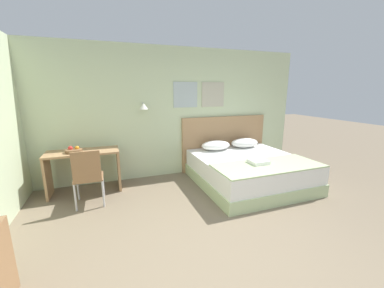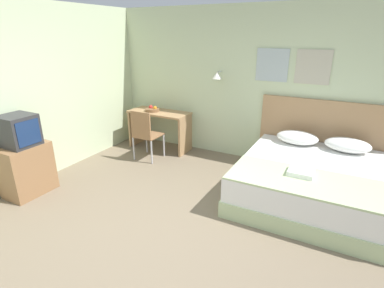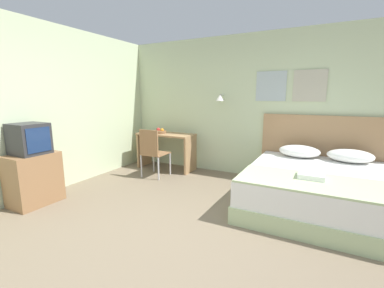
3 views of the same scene
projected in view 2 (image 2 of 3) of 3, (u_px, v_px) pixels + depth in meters
ground_plane at (162, 247)px, 3.27m from camera, size 24.00×24.00×0.00m
wall_back at (251, 86)px, 5.19m from camera, size 6.00×0.31×2.65m
bed at (312, 183)px, 4.11m from camera, size 1.93×1.98×0.54m
headboard at (323, 138)px, 4.83m from camera, size 2.05×0.06×1.21m
pillow_left at (297, 138)px, 4.74m from camera, size 0.64×0.42×0.20m
pillow_right at (348, 145)px, 4.43m from camera, size 0.64×0.42×0.20m
throw_blanket at (308, 182)px, 3.53m from camera, size 1.87×0.79×0.02m
folded_towel_near_foot at (301, 172)px, 3.68m from camera, size 0.30×0.28×0.06m
desk at (160, 123)px, 5.89m from camera, size 1.20×0.51×0.76m
desk_chair at (145, 132)px, 5.33m from camera, size 0.44×0.44×0.92m
fruit_bowl at (152, 109)px, 5.83m from camera, size 0.27×0.27×0.11m
tv_stand at (27, 169)px, 4.27m from camera, size 0.45×0.64×0.74m
television at (18, 131)px, 4.06m from camera, size 0.44×0.41×0.43m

